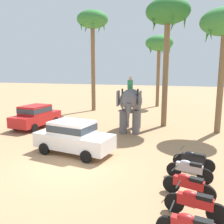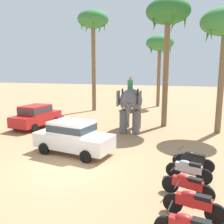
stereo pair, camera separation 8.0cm
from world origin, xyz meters
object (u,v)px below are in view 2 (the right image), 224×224
Objects in this scene: elephant_with_mahout at (131,104)px; palm_tree_far_back at (168,16)px; motorcycle_fourth_in_row at (188,169)px; motorcycle_mid_row at (187,185)px; palm_tree_behind_elephant at (93,24)px; car_sedan_foreground at (73,136)px; car_parked_far_side at (36,115)px; motorcycle_far_in_row at (193,160)px; motorcycle_second_in_row at (193,203)px; palm_tree_near_hut at (160,45)px.

palm_tree_far_back is (2.09, 2.36, 6.17)m from elephant_with_mahout.
palm_tree_far_back reaches higher than motorcycle_fourth_in_row.
motorcycle_mid_row is 20.46m from palm_tree_behind_elephant.
car_sedan_foreground is at bearing -71.79° from palm_tree_behind_elephant.
motorcycle_mid_row is at bearing -25.63° from car_sedan_foreground.
motorcycle_fourth_in_row is at bearing -26.88° from car_parked_far_side.
car_sedan_foreground is at bearing -107.72° from elephant_with_mahout.
car_sedan_foreground is 2.44× the size of motorcycle_far_in_row.
motorcycle_second_in_row is at bearing -58.74° from palm_tree_behind_elephant.
car_sedan_foreground reaches higher than motorcycle_far_in_row.
car_parked_far_side is at bearing -117.75° from palm_tree_near_hut.
motorcycle_far_in_row is at bearing 90.20° from motorcycle_second_in_row.
motorcycle_fourth_in_row is (11.12, -5.64, -0.46)m from car_parked_far_side.
palm_tree_far_back is at bearing 48.49° from elephant_with_mahout.
motorcycle_second_in_row is 14.10m from palm_tree_far_back.
motorcycle_fourth_in_row is 1.13m from motorcycle_far_in_row.
car_sedan_foreground is 0.51× the size of palm_tree_near_hut.
palm_tree_near_hut is at bearing 89.02° from elephant_with_mahout.
motorcycle_mid_row is at bearing -63.64° from elephant_with_mahout.
palm_tree_near_hut is (-4.00, 18.38, 6.73)m from motorcycle_far_in_row.
motorcycle_second_in_row is 21.42m from palm_tree_behind_elephant.
motorcycle_far_in_row is (-0.01, 3.58, 0.00)m from motorcycle_second_in_row.
motorcycle_far_in_row is at bearing -75.19° from palm_tree_far_back.
motorcycle_second_in_row is at bearing -79.58° from palm_tree_far_back.
car_parked_far_side is at bearing 153.12° from motorcycle_fourth_in_row.
palm_tree_near_hut is at bearing 100.34° from motorcycle_second_in_row.
motorcycle_second_in_row is (4.23, -9.26, -1.53)m from elephant_with_mahout.
elephant_with_mahout reaches higher than car_sedan_foreground.
motorcycle_second_in_row is (5.94, -3.88, -0.46)m from car_sedan_foreground.
motorcycle_far_in_row is 0.19× the size of palm_tree_far_back.
elephant_with_mahout is 0.42× the size of palm_tree_far_back.
palm_tree_near_hut reaches higher than motorcycle_far_in_row.
motorcycle_mid_row is (-0.19, 1.12, 0.00)m from motorcycle_second_in_row.
car_sedan_foreground reaches higher than motorcycle_second_in_row.
palm_tree_behind_elephant is at bearing 124.96° from motorcycle_fourth_in_row.
motorcycle_second_in_row is (11.30, -8.11, -0.46)m from car_parked_far_side.
motorcycle_second_in_row is at bearing -80.19° from motorcycle_mid_row.
motorcycle_fourth_in_row is at bearing -77.93° from palm_tree_far_back.
elephant_with_mahout is at bearing -51.61° from palm_tree_behind_elephant.
car_parked_far_side is at bearing 141.71° from car_sedan_foreground.
palm_tree_far_back reaches higher than palm_tree_near_hut.
palm_tree_near_hut reaches higher than elephant_with_mahout.
elephant_with_mahout reaches higher than motorcycle_second_in_row.
motorcycle_fourth_in_row is at bearing -13.74° from car_sedan_foreground.
palm_tree_far_back is (3.81, 7.74, 7.23)m from car_sedan_foreground.
elephant_with_mahout is 8.05m from motorcycle_fourth_in_row.
palm_tree_behind_elephant reaches higher than car_parked_far_side.
palm_tree_behind_elephant is at bearing -140.03° from palm_tree_near_hut.
palm_tree_near_hut reaches higher than motorcycle_mid_row.
motorcycle_mid_row and motorcycle_fourth_in_row have the same top height.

